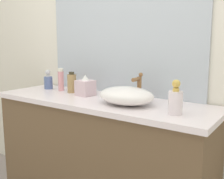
{
  "coord_description": "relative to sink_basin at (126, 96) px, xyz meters",
  "views": [
    {
      "loc": [
        0.99,
        -1.01,
        1.26
      ],
      "look_at": [
        0.0,
        0.42,
        0.96
      ],
      "focal_mm": 43.89,
      "sensor_mm": 36.0,
      "label": 1
    }
  ],
  "objects": [
    {
      "name": "tissue_box",
      "position": [
        -0.39,
        0.07,
        0.01
      ],
      "size": [
        0.12,
        0.12,
        0.15
      ],
      "color": "beige",
      "rests_on": "vanity_counter"
    },
    {
      "name": "bathroom_wall_rear",
      "position": [
        -0.12,
        0.33,
        0.36
      ],
      "size": [
        6.0,
        0.06,
        2.6
      ],
      "primitive_type": "cube",
      "color": "silver",
      "rests_on": "ground"
    },
    {
      "name": "sink_basin",
      "position": [
        0.0,
        0.0,
        0.0
      ],
      "size": [
        0.36,
        0.27,
        0.11
      ],
      "primitive_type": "ellipsoid",
      "color": "white",
      "rests_on": "vanity_counter"
    },
    {
      "name": "soap_dispenser",
      "position": [
        -0.83,
        0.12,
        0.01
      ],
      "size": [
        0.07,
        0.07,
        0.16
      ],
      "color": "slate",
      "rests_on": "vanity_counter"
    },
    {
      "name": "spray_can",
      "position": [
        -0.68,
        0.12,
        0.03
      ],
      "size": [
        0.05,
        0.05,
        0.18
      ],
      "color": "pink",
      "rests_on": "vanity_counter"
    },
    {
      "name": "perfume_bottle",
      "position": [
        0.34,
        -0.05,
        0.02
      ],
      "size": [
        0.08,
        0.08,
        0.19
      ],
      "color": "silver",
      "rests_on": "vanity_counter"
    },
    {
      "name": "vanity_counter",
      "position": [
        -0.23,
        0.03,
        -0.49
      ],
      "size": [
        1.58,
        0.51,
        0.88
      ],
      "color": "brown",
      "rests_on": "ground"
    },
    {
      "name": "wall_mirror_panel",
      "position": [
        -0.23,
        0.29,
        0.56
      ],
      "size": [
        1.29,
        0.01,
        1.23
      ],
      "primitive_type": "cube",
      "color": "#B2BCC6",
      "rests_on": "vanity_counter"
    },
    {
      "name": "lotion_bottle",
      "position": [
        -0.55,
        0.11,
        0.02
      ],
      "size": [
        0.07,
        0.07,
        0.16
      ],
      "color": "#A68451",
      "rests_on": "vanity_counter"
    },
    {
      "name": "faucet",
      "position": [
        0.0,
        0.16,
        0.05
      ],
      "size": [
        0.03,
        0.12,
        0.18
      ],
      "color": "brown",
      "rests_on": "vanity_counter"
    }
  ]
}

